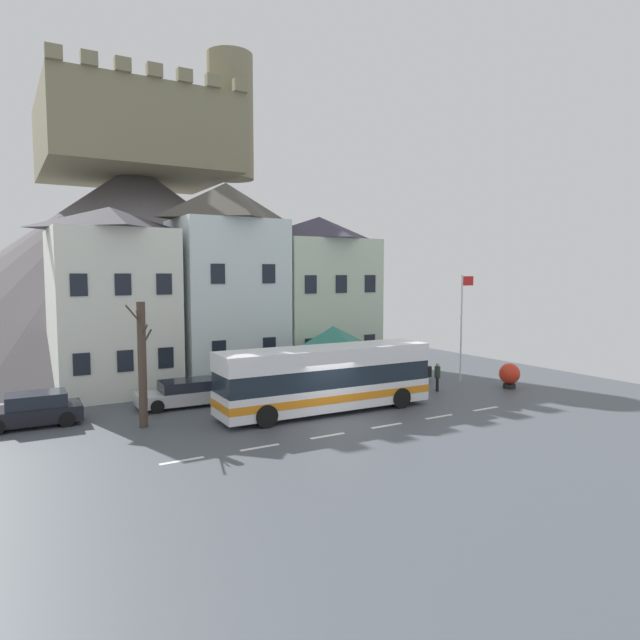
% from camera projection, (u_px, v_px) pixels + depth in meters
% --- Properties ---
extents(ground_plane, '(40.00, 60.00, 0.07)m').
position_uv_depth(ground_plane, '(341.00, 424.00, 24.58)').
color(ground_plane, '#494E56').
extents(townhouse_00, '(6.19, 6.50, 10.22)m').
position_uv_depth(townhouse_00, '(112.00, 300.00, 30.97)').
color(townhouse_00, silver).
rests_on(townhouse_00, ground_plane).
extents(townhouse_01, '(6.13, 5.28, 11.95)m').
position_uv_depth(townhouse_01, '(227.00, 283.00, 33.66)').
color(townhouse_01, silver).
rests_on(townhouse_01, ground_plane).
extents(townhouse_02, '(6.54, 5.47, 10.28)m').
position_uv_depth(townhouse_02, '(319.00, 295.00, 37.06)').
color(townhouse_02, beige).
rests_on(townhouse_02, ground_plane).
extents(hilltop_castle, '(43.61, 43.61, 25.51)m').
position_uv_depth(hilltop_castle, '(138.00, 251.00, 49.29)').
color(hilltop_castle, '#5A5558').
rests_on(hilltop_castle, ground_plane).
extents(transit_bus, '(10.64, 2.75, 3.11)m').
position_uv_depth(transit_bus, '(326.00, 379.00, 26.51)').
color(transit_bus, white).
rests_on(transit_bus, ground_plane).
extents(bus_shelter, '(3.60, 3.60, 3.61)m').
position_uv_depth(bus_shelter, '(333.00, 337.00, 31.63)').
color(bus_shelter, '#473D33').
rests_on(bus_shelter, ground_plane).
extents(parked_car_00, '(4.58, 2.27, 1.35)m').
position_uv_depth(parked_car_00, '(394.00, 370.00, 34.42)').
color(parked_car_00, black).
rests_on(parked_car_00, ground_plane).
extents(parked_car_01, '(4.58, 2.10, 1.29)m').
position_uv_depth(parked_car_01, '(185.00, 393.00, 27.80)').
color(parked_car_01, silver).
rests_on(parked_car_01, ground_plane).
extents(parked_car_02, '(4.03, 2.01, 1.43)m').
position_uv_depth(parked_car_02, '(33.00, 410.00, 24.12)').
color(parked_car_02, black).
rests_on(parked_car_02, ground_plane).
extents(pedestrian_00, '(0.33, 0.33, 1.57)m').
position_uv_depth(pedestrian_00, '(415.00, 377.00, 30.64)').
color(pedestrian_00, '#2D2D38').
rests_on(pedestrian_00, ground_plane).
extents(pedestrian_01, '(0.33, 0.33, 1.60)m').
position_uv_depth(pedestrian_01, '(437.00, 376.00, 31.26)').
color(pedestrian_01, black).
rests_on(pedestrian_01, ground_plane).
extents(public_bench, '(1.57, 0.48, 0.87)m').
position_uv_depth(public_bench, '(335.00, 372.00, 34.76)').
color(public_bench, brown).
rests_on(public_bench, ground_plane).
extents(flagpole, '(0.95, 0.10, 6.48)m').
position_uv_depth(flagpole, '(463.00, 320.00, 33.73)').
color(flagpole, silver).
rests_on(flagpole, ground_plane).
extents(harbour_buoy, '(1.19, 1.19, 1.44)m').
position_uv_depth(harbour_buoy, '(510.00, 374.00, 32.05)').
color(harbour_buoy, black).
rests_on(harbour_buoy, ground_plane).
extents(bare_tree_00, '(1.32, 1.15, 5.40)m').
position_uv_depth(bare_tree_00, '(142.00, 364.00, 23.74)').
color(bare_tree_00, '#47382D').
rests_on(bare_tree_00, ground_plane).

